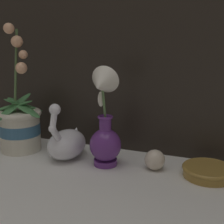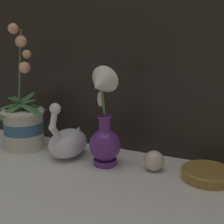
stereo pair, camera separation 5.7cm
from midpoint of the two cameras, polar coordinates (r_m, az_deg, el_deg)
The scene contains 6 objects.
ground_plane at distance 0.88m, azimuth -6.15°, elevation -11.70°, with size 2.80×2.80×0.00m, color silver.
orchid_potted_plant at distance 1.09m, azimuth -17.99°, elevation -1.98°, with size 0.20×0.20×0.42m.
swan_figurine at distance 1.00m, azimuth -9.88°, elevation -5.48°, with size 0.11×0.18×0.19m.
blue_vase at distance 0.90m, azimuth -3.25°, elevation -2.92°, with size 0.09×0.12×0.30m.
glass_sphere at distance 0.91m, azimuth 6.03°, elevation -8.70°, with size 0.06×0.06×0.06m.
amber_dish at distance 0.90m, azimuth 15.38°, elevation -10.33°, with size 0.14×0.14×0.03m.
Camera 1 is at (0.34, -0.71, 0.38)m, focal length 50.00 mm.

